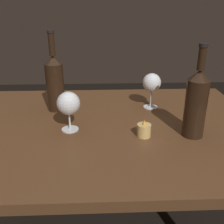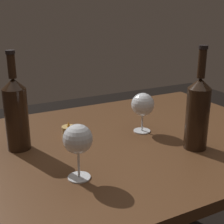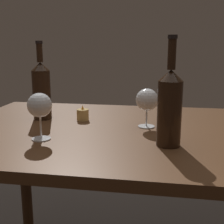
{
  "view_description": "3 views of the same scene",
  "coord_description": "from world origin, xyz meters",
  "px_view_note": "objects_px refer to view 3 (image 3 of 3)",
  "views": [
    {
      "loc": [
        0.0,
        0.98,
        1.21
      ],
      "look_at": [
        -0.04,
        0.01,
        0.8
      ],
      "focal_mm": 42.92,
      "sensor_mm": 36.0,
      "label": 1
    },
    {
      "loc": [
        -0.52,
        -0.95,
        1.21
      ],
      "look_at": [
        -0.01,
        0.03,
        0.84
      ],
      "focal_mm": 51.58,
      "sensor_mm": 36.0,
      "label": 2
    },
    {
      "loc": [
        0.18,
        -1.13,
        1.07
      ],
      "look_at": [
        -0.0,
        -0.03,
        0.81
      ],
      "focal_mm": 48.11,
      "sensor_mm": 36.0,
      "label": 3
    }
  ],
  "objects_px": {
    "wine_glass_right": "(147,101)",
    "wine_bottle_second": "(170,106)",
    "wine_bottle": "(41,89)",
    "wine_glass_left": "(40,106)",
    "votive_candle": "(83,115)"
  },
  "relations": [
    {
      "from": "wine_glass_right",
      "to": "wine_bottle_second",
      "type": "bearing_deg",
      "value": -68.99
    },
    {
      "from": "wine_glass_left",
      "to": "votive_candle",
      "type": "bearing_deg",
      "value": 75.29
    },
    {
      "from": "votive_candle",
      "to": "wine_bottle_second",
      "type": "bearing_deg",
      "value": -37.57
    },
    {
      "from": "wine_glass_right",
      "to": "votive_candle",
      "type": "bearing_deg",
      "value": 166.9
    },
    {
      "from": "wine_glass_left",
      "to": "votive_candle",
      "type": "relative_size",
      "value": 2.45
    },
    {
      "from": "wine_glass_left",
      "to": "votive_candle",
      "type": "height_order",
      "value": "wine_glass_left"
    },
    {
      "from": "wine_glass_right",
      "to": "wine_bottle",
      "type": "bearing_deg",
      "value": 172.19
    },
    {
      "from": "wine_glass_left",
      "to": "wine_glass_right",
      "type": "xyz_separation_m",
      "value": [
        0.35,
        0.22,
        -0.01
      ]
    },
    {
      "from": "wine_bottle",
      "to": "wine_bottle_second",
      "type": "relative_size",
      "value": 0.96
    },
    {
      "from": "wine_glass_right",
      "to": "wine_bottle",
      "type": "relative_size",
      "value": 0.46
    },
    {
      "from": "wine_glass_left",
      "to": "wine_bottle_second",
      "type": "xyz_separation_m",
      "value": [
        0.44,
        0.01,
        0.01
      ]
    },
    {
      "from": "wine_bottle_second",
      "to": "wine_bottle",
      "type": "bearing_deg",
      "value": 153.08
    },
    {
      "from": "wine_glass_right",
      "to": "votive_candle",
      "type": "xyz_separation_m",
      "value": [
        -0.28,
        0.06,
        -0.08
      ]
    },
    {
      "from": "wine_bottle_second",
      "to": "votive_candle",
      "type": "height_order",
      "value": "wine_bottle_second"
    },
    {
      "from": "wine_glass_right",
      "to": "wine_bottle_second",
      "type": "xyz_separation_m",
      "value": [
        0.08,
        -0.21,
        0.02
      ]
    }
  ]
}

